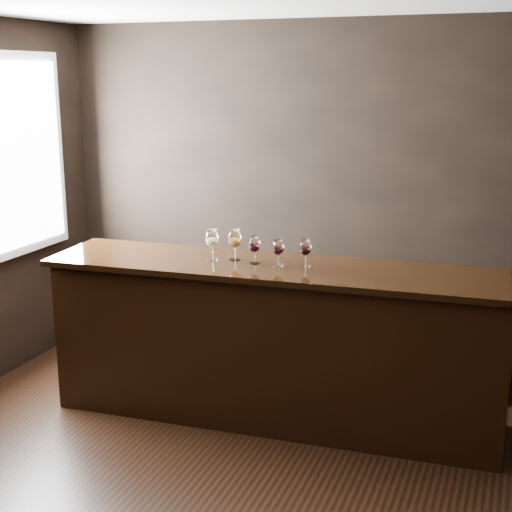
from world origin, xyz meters
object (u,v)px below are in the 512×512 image
(glass_white, at_px, (212,239))
(glass_amber, at_px, (235,239))
(bar_counter, at_px, (275,345))
(glass_red_b, at_px, (278,248))
(glass_red_a, at_px, (254,245))
(glass_red_c, at_px, (305,248))
(back_bar_shelf, at_px, (364,327))

(glass_white, height_order, glass_amber, same)
(bar_counter, bearing_deg, glass_white, 178.95)
(glass_red_b, bearing_deg, glass_amber, 172.95)
(glass_white, bearing_deg, glass_red_b, 1.43)
(glass_amber, xyz_separation_m, glass_red_b, (0.33, -0.04, -0.02))
(glass_amber, distance_m, glass_red_a, 0.17)
(glass_red_a, relative_size, glass_red_c, 1.04)
(glass_white, height_order, glass_red_c, glass_white)
(back_bar_shelf, xyz_separation_m, glass_red_a, (-0.57, -0.96, 0.84))
(glass_red_b, bearing_deg, glass_white, -178.57)
(back_bar_shelf, relative_size, glass_white, 10.40)
(back_bar_shelf, height_order, glass_white, glass_white)
(bar_counter, relative_size, glass_white, 14.11)
(bar_counter, height_order, glass_red_c, glass_red_c)
(glass_red_b, bearing_deg, back_bar_shelf, 67.49)
(back_bar_shelf, xyz_separation_m, glass_white, (-0.88, -0.97, 0.86))
(bar_counter, distance_m, glass_red_c, 0.73)
(back_bar_shelf, bearing_deg, glass_white, -132.15)
(glass_amber, bearing_deg, back_bar_shelf, 51.46)
(glass_white, distance_m, glass_amber, 0.16)
(glass_amber, distance_m, glass_red_c, 0.51)
(back_bar_shelf, xyz_separation_m, glass_red_c, (-0.22, -0.91, 0.84))
(glass_white, relative_size, glass_red_a, 1.12)
(glass_red_b, xyz_separation_m, glass_red_c, (0.18, 0.05, 0.00))
(back_bar_shelf, xyz_separation_m, glass_amber, (-0.73, -0.92, 0.86))
(glass_amber, distance_m, glass_red_b, 0.34)
(glass_red_c, bearing_deg, glass_red_b, -164.16)
(bar_counter, relative_size, glass_red_c, 16.41)
(glass_red_b, bearing_deg, bar_counter, 154.24)
(glass_red_b, relative_size, glass_red_c, 0.99)
(glass_amber, relative_size, glass_red_a, 1.13)
(glass_red_b, height_order, glass_red_c, glass_red_c)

